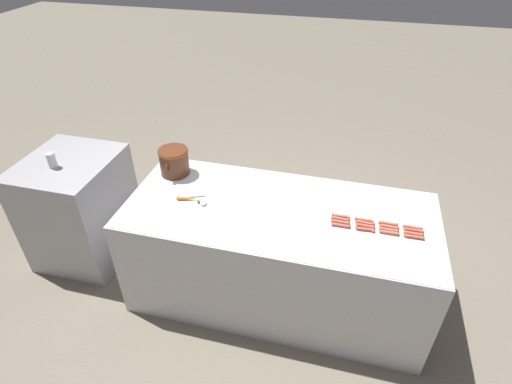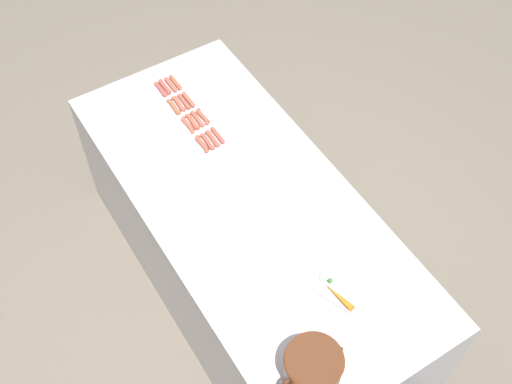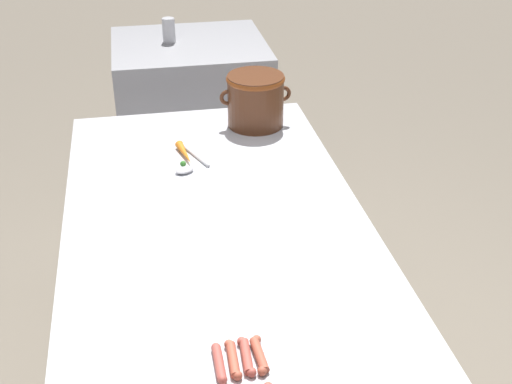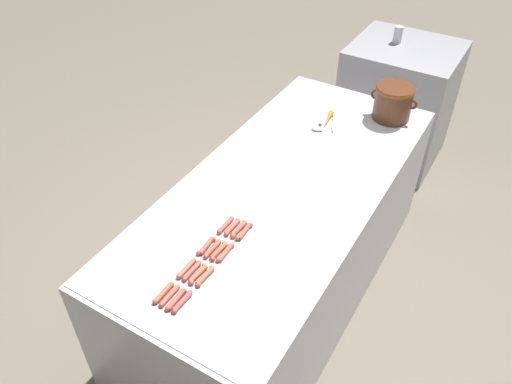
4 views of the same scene
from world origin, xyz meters
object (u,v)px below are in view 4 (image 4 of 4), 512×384
object	(u,v)px
hot_dog_7	(232,227)
back_cabinet	(396,103)
soda_can	(398,34)
hot_dog_12	(182,302)
bean_pot	(393,101)
hot_dog_6	(212,249)
hot_dog_8	(176,300)
hot_dog_9	(198,274)
hot_dog_3	(226,225)
hot_dog_2	(206,246)
hot_dog_15	(244,231)
serving_spoon	(323,126)
hot_dog_0	(163,293)
hot_dog_1	(187,268)
hot_dog_14	(225,252)
hot_dog_11	(239,229)
hot_dog_13	(205,276)
hot_dog_4	(170,296)
hot_dog_10	(219,251)
hot_dog_5	(192,271)
carrot	(327,120)

from	to	relation	value
hot_dog_7	back_cabinet	bearing A→B (deg)	86.87
soda_can	hot_dog_12	bearing A→B (deg)	-89.19
bean_pot	hot_dog_6	bearing A→B (deg)	-101.55
hot_dog_8	bean_pot	size ratio (longest dim) A/B	0.44
back_cabinet	hot_dog_8	size ratio (longest dim) A/B	7.37
hot_dog_8	hot_dog_9	bearing A→B (deg)	91.10
hot_dog_3	hot_dog_7	world-z (taller)	same
hot_dog_2	hot_dog_15	world-z (taller)	same
back_cabinet	hot_dog_6	distance (m)	2.44
back_cabinet	serving_spoon	distance (m)	1.27
hot_dog_0	hot_dog_2	size ratio (longest dim) A/B	1.00
hot_dog_1	hot_dog_3	world-z (taller)	same
hot_dog_8	bean_pot	xyz separation A→B (m)	(0.28, 1.84, 0.11)
hot_dog_14	hot_dog_11	bearing A→B (deg)	100.43
hot_dog_3	hot_dog_13	distance (m)	0.33
hot_dog_0	hot_dog_4	xyz separation A→B (m)	(0.03, 0.00, 0.00)
hot_dog_10	hot_dog_14	world-z (taller)	same
hot_dog_3	hot_dog_5	size ratio (longest dim) A/B	1.00
back_cabinet	hot_dog_3	distance (m)	2.28
back_cabinet	hot_dog_10	bearing A→B (deg)	-92.15
hot_dog_5	hot_dog_13	distance (m)	0.07
hot_dog_1	soda_can	xyz separation A→B (m)	(0.06, 2.59, 0.14)
hot_dog_2	carrot	size ratio (longest dim) A/B	0.73
hot_dog_2	hot_dog_5	world-z (taller)	same
hot_dog_2	hot_dog_6	size ratio (longest dim) A/B	1.00
hot_dog_2	hot_dog_4	bearing A→B (deg)	-83.88
hot_dog_1	hot_dog_13	world-z (taller)	same
hot_dog_2	hot_dog_4	size ratio (longest dim) A/B	1.00
hot_dog_5	hot_dog_14	xyz separation A→B (m)	(0.07, 0.17, 0.00)
hot_dog_14	soda_can	world-z (taller)	soda_can
hot_dog_2	hot_dog_10	xyz separation A→B (m)	(0.07, 0.00, 0.00)
hot_dog_8	bean_pot	bearing A→B (deg)	81.45
hot_dog_13	hot_dog_15	xyz separation A→B (m)	(0.00, 0.32, 0.00)
hot_dog_2	hot_dog_3	size ratio (longest dim) A/B	1.00
hot_dog_15	serving_spoon	xyz separation A→B (m)	(-0.07, 1.03, -0.00)
soda_can	hot_dog_10	bearing A→B (deg)	-89.82
hot_dog_0	hot_dog_10	xyz separation A→B (m)	(0.07, 0.32, 0.00)
hot_dog_13	hot_dog_7	bearing A→B (deg)	101.54
hot_dog_11	hot_dog_3	bearing A→B (deg)	-171.90
hot_dog_3	hot_dog_2	bearing A→B (deg)	-90.02
hot_dog_0	hot_dog_9	world-z (taller)	same
back_cabinet	hot_dog_14	xyz separation A→B (m)	(-0.06, -2.39, 0.41)
hot_dog_2	hot_dog_11	xyz separation A→B (m)	(0.07, 0.17, 0.00)
hot_dog_7	soda_can	xyz separation A→B (m)	(0.02, 2.27, 0.14)
hot_dog_10	hot_dog_8	bearing A→B (deg)	-89.59
hot_dog_2	hot_dog_13	bearing A→B (deg)	-56.41
serving_spoon	back_cabinet	bearing A→B (deg)	83.86
hot_dog_0	hot_dog_7	xyz separation A→B (m)	(0.03, 0.48, 0.00)
hot_dog_8	hot_dog_1	bearing A→B (deg)	112.17
hot_dog_9	soda_can	bearing A→B (deg)	90.15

